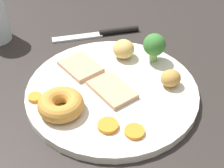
# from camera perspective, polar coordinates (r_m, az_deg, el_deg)

# --- Properties ---
(dining_table) EXTENTS (1.20, 0.84, 0.04)m
(dining_table) POSITION_cam_1_polar(r_m,az_deg,el_deg) (0.62, 1.11, -1.10)
(dining_table) COLOR #2B2623
(dining_table) RESTS_ON ground
(dinner_plate) EXTENTS (0.29, 0.29, 0.01)m
(dinner_plate) POSITION_cam_1_polar(r_m,az_deg,el_deg) (0.58, 0.00, -1.28)
(dinner_plate) COLOR silver
(dinner_plate) RESTS_ON dining_table
(meat_slice_main) EXTENTS (0.09, 0.08, 0.01)m
(meat_slice_main) POSITION_cam_1_polar(r_m,az_deg,el_deg) (0.62, -5.25, 2.92)
(meat_slice_main) COLOR tan
(meat_slice_main) RESTS_ON dinner_plate
(meat_slice_under) EXTENTS (0.09, 0.08, 0.01)m
(meat_slice_under) POSITION_cam_1_polar(r_m,az_deg,el_deg) (0.57, 0.01, -0.95)
(meat_slice_under) COLOR tan
(meat_slice_under) RESTS_ON dinner_plate
(yorkshire_pudding) EXTENTS (0.07, 0.07, 0.03)m
(yorkshire_pudding) POSITION_cam_1_polar(r_m,az_deg,el_deg) (0.53, -8.51, -3.39)
(yorkshire_pudding) COLOR #C68938
(yorkshire_pudding) RESTS_ON dinner_plate
(roast_potato_left) EXTENTS (0.05, 0.05, 0.04)m
(roast_potato_left) POSITION_cam_1_polar(r_m,az_deg,el_deg) (0.64, 1.94, 5.83)
(roast_potato_left) COLOR #D8B260
(roast_potato_left) RESTS_ON dinner_plate
(roast_potato_right) EXTENTS (0.04, 0.04, 0.03)m
(roast_potato_right) POSITION_cam_1_polar(r_m,az_deg,el_deg) (0.58, 9.74, 0.95)
(roast_potato_right) COLOR #BC8C42
(roast_potato_right) RESTS_ON dinner_plate
(carrot_coin_front) EXTENTS (0.03, 0.03, 0.01)m
(carrot_coin_front) POSITION_cam_1_polar(r_m,az_deg,el_deg) (0.50, 3.75, -7.90)
(carrot_coin_front) COLOR orange
(carrot_coin_front) RESTS_ON dinner_plate
(carrot_coin_back) EXTENTS (0.02, 0.02, 0.01)m
(carrot_coin_back) POSITION_cam_1_polar(r_m,az_deg,el_deg) (0.57, -12.69, -2.18)
(carrot_coin_back) COLOR orange
(carrot_coin_back) RESTS_ON dinner_plate
(carrot_coin_side) EXTENTS (0.03, 0.03, 0.01)m
(carrot_coin_side) POSITION_cam_1_polar(r_m,az_deg,el_deg) (0.51, -0.68, -6.93)
(carrot_coin_side) COLOR orange
(carrot_coin_side) RESTS_ON dinner_plate
(broccoli_floret) EXTENTS (0.04, 0.04, 0.05)m
(broccoli_floret) POSITION_cam_1_polar(r_m,az_deg,el_deg) (0.62, 7.06, 6.40)
(broccoli_floret) COLOR #8CB766
(broccoli_floret) RESTS_ON dinner_plate
(knife) EXTENTS (0.02, 0.19, 0.01)m
(knife) POSITION_cam_1_polar(r_m,az_deg,el_deg) (0.74, -1.39, 8.47)
(knife) COLOR black
(knife) RESTS_ON dining_table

